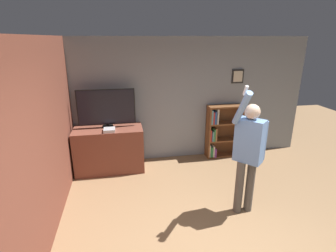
# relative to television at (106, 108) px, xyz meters

# --- Properties ---
(wall_back) EXTENTS (6.24, 0.09, 2.70)m
(wall_back) POSITION_rel_television_xyz_m (1.39, 0.31, 0.02)
(wall_back) COLOR gray
(wall_back) RESTS_ON ground_plane
(wall_side_brick) EXTENTS (0.06, 4.76, 2.70)m
(wall_side_brick) POSITION_rel_television_xyz_m (-0.76, -1.30, 0.02)
(wall_side_brick) COLOR brown
(wall_side_brick) RESTS_ON ground_plane
(tv_ledge) EXTENTS (1.39, 0.63, 0.92)m
(tv_ledge) POSITION_rel_television_xyz_m (0.00, -0.11, -0.87)
(tv_ledge) COLOR brown
(tv_ledge) RESTS_ON ground_plane
(television) EXTENTS (1.15, 0.22, 0.79)m
(television) POSITION_rel_television_xyz_m (0.00, 0.00, 0.00)
(television) COLOR black
(television) RESTS_ON tv_ledge
(game_console) EXTENTS (0.22, 0.23, 0.06)m
(game_console) POSITION_rel_television_xyz_m (0.04, -0.28, -0.38)
(game_console) COLOR silver
(game_console) RESTS_ON tv_ledge
(bookshelf) EXTENTS (0.81, 0.28, 1.22)m
(bookshelf) POSITION_rel_television_xyz_m (2.52, 0.13, -0.72)
(bookshelf) COLOR brown
(bookshelf) RESTS_ON ground_plane
(person) EXTENTS (0.55, 0.56, 2.08)m
(person) POSITION_rel_television_xyz_m (2.13, -1.93, -0.25)
(person) COLOR #56514C
(person) RESTS_ON ground_plane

